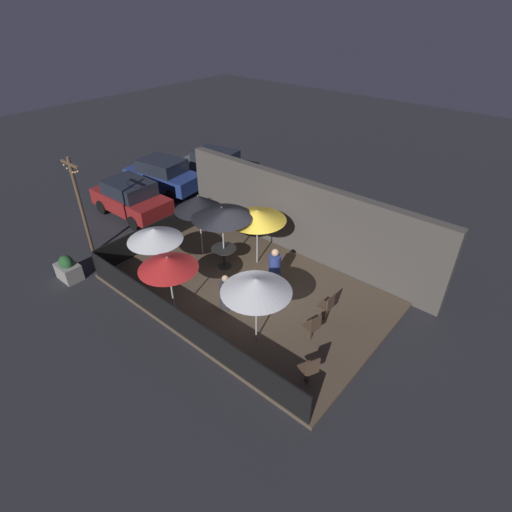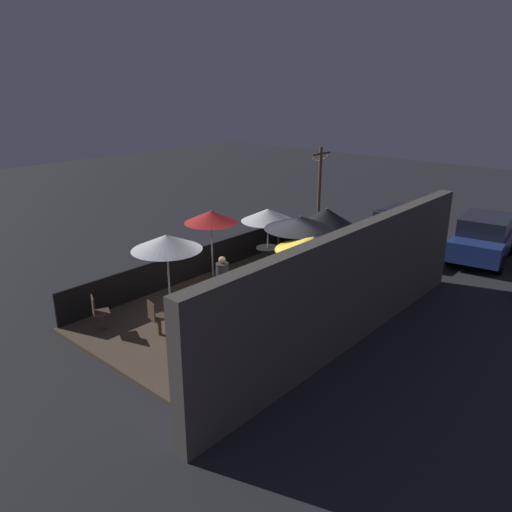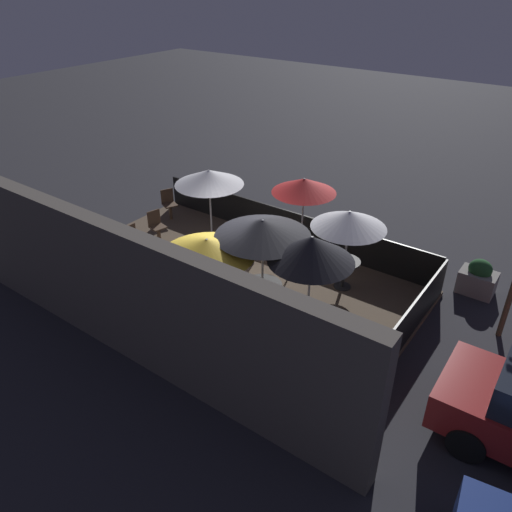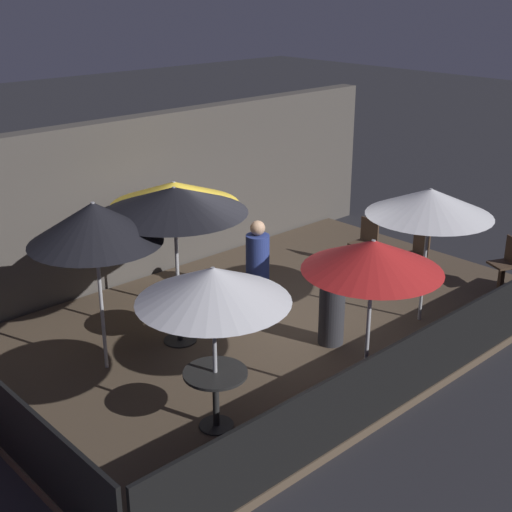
% 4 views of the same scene
% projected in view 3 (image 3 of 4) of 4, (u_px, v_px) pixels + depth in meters
% --- Properties ---
extents(ground_plane, '(60.00, 60.00, 0.00)m').
position_uv_depth(ground_plane, '(227.00, 287.00, 12.67)').
color(ground_plane, '#26262B').
extents(patio_deck, '(9.14, 5.72, 0.12)m').
position_uv_depth(patio_deck, '(227.00, 285.00, 12.64)').
color(patio_deck, brown).
rests_on(patio_deck, ground_plane).
extents(building_wall, '(10.74, 0.36, 2.99)m').
position_uv_depth(building_wall, '(125.00, 295.00, 9.76)').
color(building_wall, '#4C4742').
rests_on(building_wall, ground_plane).
extents(fence_front, '(8.94, 0.05, 0.95)m').
position_uv_depth(fence_front, '(287.00, 226.00, 14.34)').
color(fence_front, black).
rests_on(fence_front, patio_deck).
extents(fence_side_left, '(0.05, 5.52, 0.95)m').
position_uv_depth(fence_side_left, '(400.00, 336.00, 10.08)').
color(fence_side_left, black).
rests_on(fence_side_left, patio_deck).
extents(patio_umbrella_0, '(1.78, 1.78, 2.08)m').
position_uv_depth(patio_umbrella_0, '(349.00, 219.00, 11.53)').
color(patio_umbrella_0, '#B2B2B7').
rests_on(patio_umbrella_0, patio_deck).
extents(patio_umbrella_1, '(2.07, 2.07, 2.38)m').
position_uv_depth(patio_umbrella_1, '(263.00, 228.00, 10.45)').
color(patio_umbrella_1, '#B2B2B7').
rests_on(patio_umbrella_1, patio_deck).
extents(patio_umbrella_2, '(1.71, 1.71, 2.20)m').
position_uv_depth(patio_umbrella_2, '(304.00, 186.00, 12.95)').
color(patio_umbrella_2, '#B2B2B7').
rests_on(patio_umbrella_2, patio_deck).
extents(patio_umbrella_3, '(1.76, 1.76, 2.40)m').
position_uv_depth(patio_umbrella_3, '(312.00, 249.00, 9.81)').
color(patio_umbrella_3, '#B2B2B7').
rests_on(patio_umbrella_3, patio_deck).
extents(patio_umbrella_4, '(1.91, 1.91, 2.15)m').
position_uv_depth(patio_umbrella_4, '(209.00, 177.00, 13.62)').
color(patio_umbrella_4, '#B2B2B7').
rests_on(patio_umbrella_4, patio_deck).
extents(patio_umbrella_5, '(2.03, 2.03, 2.13)m').
position_uv_depth(patio_umbrella_5, '(207.00, 247.00, 10.26)').
color(patio_umbrella_5, '#B2B2B7').
rests_on(patio_umbrella_5, patio_deck).
extents(dining_table_0, '(0.77, 0.77, 0.75)m').
position_uv_depth(dining_table_0, '(344.00, 267.00, 12.18)').
color(dining_table_0, black).
rests_on(dining_table_0, patio_deck).
extents(dining_table_1, '(0.90, 0.90, 0.78)m').
position_uv_depth(dining_table_1, '(262.00, 290.00, 11.24)').
color(dining_table_1, black).
rests_on(dining_table_1, patio_deck).
extents(patio_chair_0, '(0.40, 0.40, 0.94)m').
position_uv_depth(patio_chair_0, '(134.00, 240.00, 13.48)').
color(patio_chair_0, '#4C3828').
rests_on(patio_chair_0, patio_deck).
extents(patio_chair_1, '(0.53, 0.53, 0.95)m').
position_uv_depth(patio_chair_1, '(169.00, 203.00, 15.58)').
color(patio_chair_1, '#4C3828').
rests_on(patio_chair_1, patio_deck).
extents(patio_chair_2, '(0.48, 0.48, 0.94)m').
position_uv_depth(patio_chair_2, '(157.00, 225.00, 14.27)').
color(patio_chair_2, '#4C3828').
rests_on(patio_chair_2, patio_deck).
extents(patron_0, '(0.56, 0.56, 1.34)m').
position_uv_depth(patron_0, '(186.00, 271.00, 11.96)').
color(patron_0, navy).
rests_on(patron_0, patio_deck).
extents(patron_1, '(0.54, 0.54, 1.22)m').
position_uv_depth(patron_1, '(247.00, 245.00, 13.19)').
color(patron_1, '#333338').
rests_on(patron_1, patio_deck).
extents(planter_box, '(0.86, 0.60, 0.93)m').
position_uv_depth(planter_box, '(478.00, 278.00, 12.27)').
color(planter_box, gray).
rests_on(planter_box, ground_plane).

